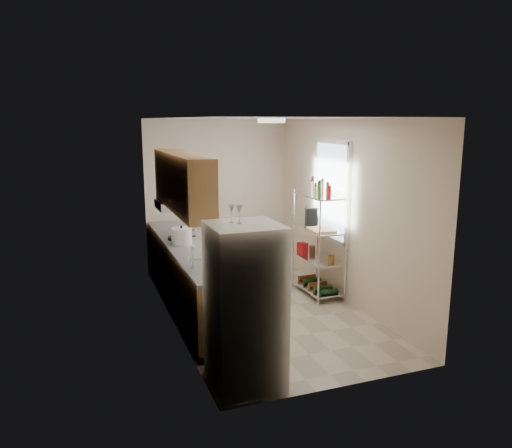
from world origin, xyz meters
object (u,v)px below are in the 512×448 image
Objects in this scene: rice_cooker at (182,236)px; cutting_board at (321,230)px; frying_pan_large at (177,238)px; espresso_machine at (311,216)px; refrigerator at (245,306)px.

cutting_board is at bearing -10.13° from rice_cooker.
espresso_machine is at bearing -10.72° from frying_pan_large.
rice_cooker is at bearing -158.52° from espresso_machine.
refrigerator reaches higher than frying_pan_large.
rice_cooker is at bearing -91.02° from frying_pan_large.
rice_cooker is 1.14× the size of frying_pan_large.
cutting_board is 0.43m from espresso_machine.
refrigerator is at bearing -90.86° from frying_pan_large.
refrigerator is 2.31m from rice_cooker.
cutting_board is (1.83, 1.95, 0.21)m from refrigerator.
rice_cooker is at bearing 93.26° from refrigerator.
frying_pan_large is at bearing 93.24° from refrigerator.
frying_pan_large is 2.08m from cutting_board.
refrigerator is 6.58× the size of frying_pan_large.
cutting_board is (1.96, -0.35, 0.01)m from rice_cooker.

